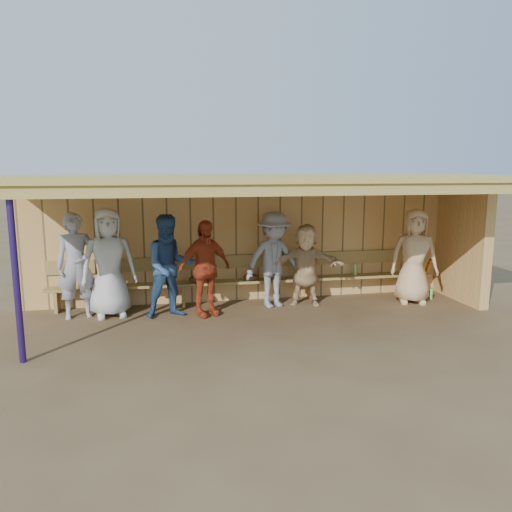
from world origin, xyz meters
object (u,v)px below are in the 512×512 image
Objects in this scene: player_c at (170,266)px; player_d at (205,268)px; player_b at (109,263)px; player_e at (274,260)px; bench at (249,275)px; player_f at (306,265)px; player_h at (414,256)px; player_a at (76,266)px.

player_c is 1.06× the size of player_d.
player_b is 1.06× the size of player_c.
player_c is 1.97m from player_e.
bench is at bearing 1.06° from player_b.
player_f is at bearing -5.67° from player_c.
player_b is at bearing -161.44° from player_f.
player_d is 4.08m from player_h.
player_c is 1.16× the size of player_f.
player_a is at bearing -166.82° from player_h.
player_b reaches higher than player_c.
player_d reaches higher than bench.
player_f is 0.85× the size of player_h.
player_e is at bearing -170.11° from player_h.
player_h is at bearing -21.74° from player_d.
player_a is 1.08× the size of player_d.
player_h is 3.25m from bench.
player_f is 0.21× the size of bench.
player_a is at bearing 158.72° from player_c.
bench is at bearing 13.81° from player_c.
player_a reaches higher than player_e.
player_f is (2.58, 0.28, -0.13)m from player_c.
player_b is (0.55, -0.02, 0.04)m from player_a.
player_a reaches higher than bench.
player_c is at bearing -164.33° from player_h.
player_a is at bearing 166.01° from player_e.
player_d is at bearing -19.64° from player_b.
player_d is 1.38m from player_e.
bench is at bearing 117.44° from player_e.
player_e is at bearing -162.72° from player_f.
player_b reaches higher than player_f.
player_c is at bearing 174.05° from player_e.
player_e is 2.75m from player_h.
player_e is (3.01, 0.05, -0.06)m from player_b.
player_a is at bearing -161.85° from player_f.
player_b is at bearing -14.66° from player_a.
player_h is (6.30, -0.23, -0.01)m from player_a.
player_b is at bearing -166.79° from player_h.
bench is (1.54, 0.74, -0.39)m from player_c.
player_f is (3.63, 0.04, -0.19)m from player_b.
player_b reaches higher than bench.
player_a reaches higher than player_f.
player_h is (2.74, -0.26, 0.02)m from player_e.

